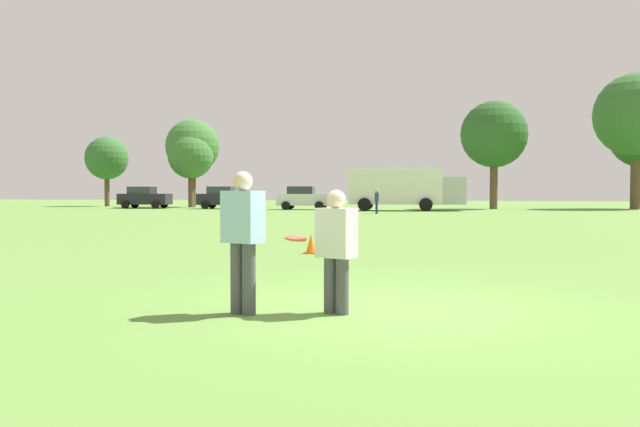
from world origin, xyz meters
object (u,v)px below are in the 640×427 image
at_px(frisbee, 296,238).
at_px(traffic_cone, 311,244).
at_px(player_thrower, 243,234).
at_px(bystander_far_jogger, 377,200).
at_px(parked_car_near_left, 144,197).
at_px(player_defender, 336,245).
at_px(box_truck, 404,187).
at_px(parked_car_mid_left, 223,197).
at_px(parked_car_center, 304,198).

distance_m(frisbee, traffic_cone, 8.01).
xyz_separation_m(player_thrower, bystander_far_jogger, (-2.86, 36.63, -0.10)).
xyz_separation_m(player_thrower, parked_car_near_left, (-23.54, 45.99, -0.05)).
height_order(player_defender, traffic_cone, player_defender).
bearing_deg(bystander_far_jogger, parked_car_near_left, 155.64).
bearing_deg(box_truck, frisbee, -87.00).
bearing_deg(parked_car_near_left, parked_car_mid_left, 0.38).
height_order(parked_car_near_left, parked_car_center, same).
bearing_deg(parked_car_near_left, player_defender, -61.69).
relative_size(traffic_cone, parked_car_center, 0.11).
bearing_deg(parked_car_center, traffic_cone, -76.76).
height_order(player_thrower, box_truck, box_truck).
relative_size(player_defender, box_truck, 0.17).
height_order(frisbee, box_truck, box_truck).
relative_size(player_thrower, player_defender, 1.15).
bearing_deg(parked_car_mid_left, parked_car_center, -8.22).
distance_m(player_defender, traffic_cone, 8.10).
bearing_deg(traffic_cone, parked_car_mid_left, 112.42).
distance_m(player_defender, parked_car_near_left, 51.96).
bearing_deg(player_thrower, traffic_cone, 96.55).
relative_size(parked_car_near_left, bystander_far_jogger, 2.78).
xyz_separation_m(player_defender, bystander_far_jogger, (-3.96, 36.37, 0.04)).
xyz_separation_m(parked_car_mid_left, box_truck, (14.91, -2.34, 0.83)).
distance_m(parked_car_mid_left, bystander_far_jogger, 16.65).
height_order(traffic_cone, parked_car_mid_left, parked_car_mid_left).
distance_m(traffic_cone, parked_car_mid_left, 41.07).
bearing_deg(box_truck, parked_car_near_left, 174.00).
height_order(player_defender, parked_car_mid_left, parked_car_mid_left).
xyz_separation_m(player_defender, frisbee, (-0.50, -0.01, 0.07)).
distance_m(frisbee, box_truck, 43.52).
bearing_deg(box_truck, traffic_cone, -88.79).
bearing_deg(parked_car_mid_left, bystander_far_jogger, -34.43).
bearing_deg(parked_car_mid_left, player_defender, -68.88).
distance_m(traffic_cone, parked_car_near_left, 44.15).
bearing_deg(bystander_far_jogger, player_thrower, -85.54).
relative_size(parked_car_mid_left, bystander_far_jogger, 2.78).
xyz_separation_m(parked_car_mid_left, bystander_far_jogger, (13.73, -9.41, -0.05)).
height_order(traffic_cone, parked_car_near_left, parked_car_near_left).
relative_size(parked_car_near_left, box_truck, 0.50).
distance_m(player_defender, parked_car_mid_left, 49.08).
bearing_deg(parked_car_center, player_thrower, -77.94).
xyz_separation_m(parked_car_near_left, parked_car_center, (13.92, -0.96, 0.00)).
bearing_deg(parked_car_near_left, traffic_cone, -59.19).
bearing_deg(parked_car_center, player_defender, -76.53).
bearing_deg(player_thrower, player_defender, 12.98).
bearing_deg(box_truck, player_defender, -86.34).
bearing_deg(traffic_cone, player_defender, -75.47).
xyz_separation_m(player_defender, traffic_cone, (-2.03, 7.82, -0.61)).
bearing_deg(player_defender, frisbee, -178.55).
bearing_deg(bystander_far_jogger, parked_car_center, 128.83).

